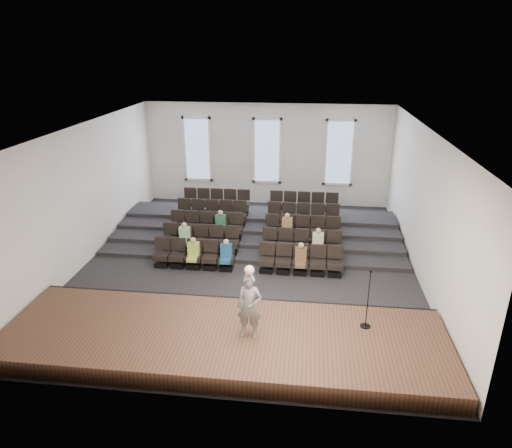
{
  "coord_description": "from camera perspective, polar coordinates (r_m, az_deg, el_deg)",
  "views": [
    {
      "loc": [
        2.06,
        -15.11,
        7.62
      ],
      "look_at": [
        0.22,
        0.5,
        1.39
      ],
      "focal_mm": 32.0,
      "sensor_mm": 36.0,
      "label": 1
    }
  ],
  "objects": [
    {
      "name": "ground",
      "position": [
        17.04,
        -0.92,
        -4.93
      ],
      "size": [
        14.0,
        14.0,
        0.0
      ],
      "primitive_type": "plane",
      "color": "black",
      "rests_on": "ground"
    },
    {
      "name": "ceiling",
      "position": [
        15.47,
        -1.03,
        11.92
      ],
      "size": [
        12.0,
        14.0,
        0.02
      ],
      "primitive_type": "cube",
      "color": "white",
      "rests_on": "ground"
    },
    {
      "name": "wall_back",
      "position": [
        22.8,
        1.4,
        8.65
      ],
      "size": [
        12.0,
        0.04,
        5.0
      ],
      "primitive_type": "cube",
      "color": "white",
      "rests_on": "ground"
    },
    {
      "name": "wall_front",
      "position": [
        9.79,
        -6.54,
        -10.05
      ],
      "size": [
        12.0,
        0.04,
        5.0
      ],
      "primitive_type": "cube",
      "color": "white",
      "rests_on": "ground"
    },
    {
      "name": "wall_left",
      "position": [
        17.88,
        -20.51,
        3.6
      ],
      "size": [
        0.04,
        14.0,
        5.0
      ],
      "primitive_type": "cube",
      "color": "white",
      "rests_on": "ground"
    },
    {
      "name": "wall_right",
      "position": [
        16.43,
        20.33,
        2.09
      ],
      "size": [
        0.04,
        14.0,
        5.0
      ],
      "primitive_type": "cube",
      "color": "white",
      "rests_on": "ground"
    },
    {
      "name": "stage",
      "position": [
        12.59,
        -4.1,
        -14.24
      ],
      "size": [
        11.8,
        3.6,
        0.5
      ],
      "primitive_type": "cube",
      "color": "#4E3421",
      "rests_on": "ground"
    },
    {
      "name": "stage_lip",
      "position": [
        14.04,
        -2.75,
        -10.05
      ],
      "size": [
        11.8,
        0.06,
        0.52
      ],
      "primitive_type": "cube",
      "color": "black",
      "rests_on": "ground"
    },
    {
      "name": "risers",
      "position": [
        19.83,
        0.29,
        -0.35
      ],
      "size": [
        11.8,
        4.8,
        0.6
      ],
      "color": "black",
      "rests_on": "ground"
    },
    {
      "name": "seating_rows",
      "position": [
        18.15,
        -0.29,
        -0.84
      ],
      "size": [
        6.8,
        4.7,
        1.67
      ],
      "color": "black",
      "rests_on": "ground"
    },
    {
      "name": "windows",
      "position": [
        22.69,
        1.39,
        9.1
      ],
      "size": [
        8.44,
        0.1,
        3.24
      ],
      "color": "white",
      "rests_on": "wall_back"
    },
    {
      "name": "audience",
      "position": [
        16.98,
        -1.15,
        -2.01
      ],
      "size": [
        5.45,
        2.64,
        1.1
      ],
      "color": "#A9BC4B",
      "rests_on": "seating_rows"
    },
    {
      "name": "speaker",
      "position": [
        11.82,
        -0.81,
        -10.24
      ],
      "size": [
        0.67,
        0.46,
        1.76
      ],
      "primitive_type": "imported",
      "rotation": [
        0.0,
        0.0,
        -0.07
      ],
      "color": "slate",
      "rests_on": "stage"
    },
    {
      "name": "mic_stand",
      "position": [
        12.7,
        13.69,
        -10.43
      ],
      "size": [
        0.28,
        0.28,
        1.7
      ],
      "color": "black",
      "rests_on": "stage"
    }
  ]
}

